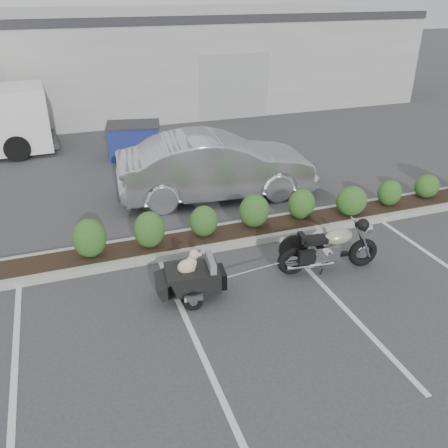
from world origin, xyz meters
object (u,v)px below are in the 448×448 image
object	(u,v)px
pet_trailer	(191,277)
dumpster	(134,140)
sedan	(216,166)
motorcycle	(329,249)

from	to	relation	value
pet_trailer	dumpster	world-z (taller)	dumpster
sedan	dumpster	xyz separation A→B (m)	(-1.47, 3.92, -0.28)
motorcycle	pet_trailer	xyz separation A→B (m)	(-2.78, 0.02, -0.06)
motorcycle	sedan	xyz separation A→B (m)	(-0.88, 4.22, 0.36)
pet_trailer	dumpster	distance (m)	8.13
motorcycle	sedan	size ratio (longest dim) A/B	0.41
pet_trailer	dumpster	size ratio (longest dim) A/B	0.90
pet_trailer	sedan	world-z (taller)	sedan
motorcycle	sedan	world-z (taller)	sedan
sedan	dumpster	size ratio (longest dim) A/B	2.73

